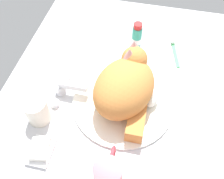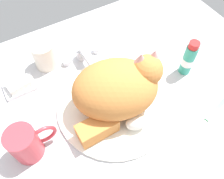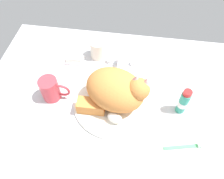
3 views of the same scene
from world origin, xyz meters
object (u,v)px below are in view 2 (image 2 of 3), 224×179
object	(u,v)px
toothbrush	(223,102)
soap_bar	(18,84)
cat	(118,89)
toothpaste_bottle	(189,59)
faucet	(84,55)
coffee_mug	(26,143)
rinse_cup	(44,55)

from	to	relation	value
toothbrush	soap_bar	bearing A→B (deg)	144.66
cat	toothpaste_bottle	distance (cm)	24.93
faucet	coffee_mug	bearing A→B (deg)	-140.54
faucet	toothpaste_bottle	size ratio (longest dim) A/B	1.12
coffee_mug	toothpaste_bottle	xyz separation A→B (cm)	(50.24, 0.87, 0.72)
coffee_mug	rinse_cup	size ratio (longest dim) A/B	1.36
faucet	toothbrush	size ratio (longest dim) A/B	0.98
cat	rinse_cup	distance (cm)	27.58
faucet	toothpaste_bottle	world-z (taller)	toothpaste_bottle
faucet	soap_bar	xyz separation A→B (cm)	(-21.47, -0.05, -0.34)
rinse_cup	coffee_mug	bearing A→B (deg)	-118.99
cat	coffee_mug	world-z (taller)	cat
coffee_mug	toothpaste_bottle	bearing A→B (deg)	1.00
coffee_mug	toothbrush	distance (cm)	53.96
coffee_mug	rinse_cup	xyz separation A→B (cm)	(13.89, 25.07, -0.66)
faucet	soap_bar	bearing A→B (deg)	-179.87
faucet	toothpaste_bottle	distance (cm)	32.20
toothpaste_bottle	coffee_mug	bearing A→B (deg)	-179.00
rinse_cup	toothpaste_bottle	bearing A→B (deg)	-33.65
soap_bar	toothbrush	xyz separation A→B (cm)	(48.51, -34.40, -1.70)
cat	soap_bar	bearing A→B (deg)	137.77
soap_bar	toothbrush	bearing A→B (deg)	-35.34
rinse_cup	toothpaste_bottle	size ratio (longest dim) A/B	0.70
toothpaste_bottle	toothbrush	world-z (taller)	toothpaste_bottle
cat	coffee_mug	distance (cm)	25.75
faucet	soap_bar	size ratio (longest dim) A/B	2.14
soap_bar	rinse_cup	bearing A→B (deg)	23.87
coffee_mug	toothbrush	xyz separation A→B (cm)	(51.93, -13.96, -4.42)
coffee_mug	faucet	bearing A→B (deg)	39.46
cat	rinse_cup	size ratio (longest dim) A/B	3.14
toothpaste_bottle	toothbrush	distance (cm)	15.79
rinse_cup	toothbrush	size ratio (longest dim) A/B	0.62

